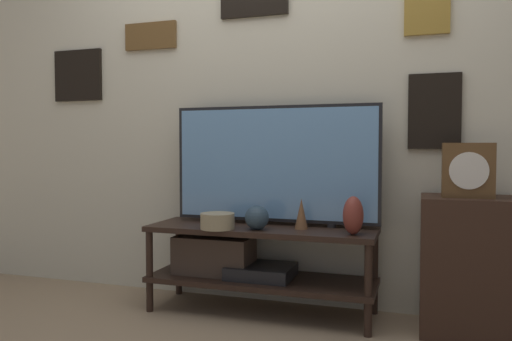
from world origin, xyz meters
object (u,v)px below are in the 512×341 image
(mantel_clock, at_px, (468,170))
(vase_wide_bowl, at_px, (217,221))
(vase_urn_stoneware, at_px, (353,215))
(television, at_px, (275,164))
(vase_slim_bronze, at_px, (301,214))
(vase_round_glass, at_px, (257,218))

(mantel_clock, bearing_deg, vase_wide_bowl, -173.66)
(mantel_clock, bearing_deg, vase_urn_stoneware, -170.26)
(television, distance_m, vase_slim_bronze, 0.34)
(vase_round_glass, bearing_deg, vase_urn_stoneware, 0.39)
(television, bearing_deg, vase_slim_bronze, -28.88)
(vase_wide_bowl, bearing_deg, vase_slim_bronze, 18.30)
(mantel_clock, bearing_deg, vase_slim_bronze, 179.82)
(vase_slim_bronze, height_order, vase_round_glass, vase_slim_bronze)
(vase_round_glass, height_order, vase_urn_stoneware, vase_urn_stoneware)
(vase_urn_stoneware, bearing_deg, television, 157.53)
(vase_wide_bowl, height_order, vase_round_glass, vase_round_glass)
(vase_slim_bronze, xyz_separation_m, mantel_clock, (0.83, -0.00, 0.25))
(vase_wide_bowl, height_order, mantel_clock, mantel_clock)
(vase_slim_bronze, distance_m, vase_round_glass, 0.24)
(vase_wide_bowl, relative_size, vase_round_glass, 1.42)
(vase_round_glass, bearing_deg, television, 77.90)
(vase_round_glass, bearing_deg, mantel_clock, 5.23)
(vase_round_glass, xyz_separation_m, mantel_clock, (1.06, 0.10, 0.27))
(vase_wide_bowl, height_order, vase_slim_bronze, vase_slim_bronze)
(vase_urn_stoneware, bearing_deg, vase_slim_bronze, 161.81)
(television, xyz_separation_m, vase_round_glass, (-0.04, -0.20, -0.29))
(mantel_clock, bearing_deg, television, 174.26)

